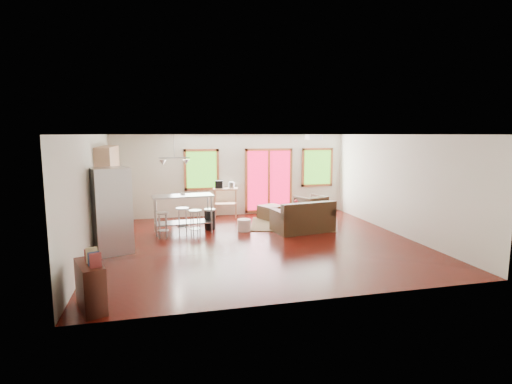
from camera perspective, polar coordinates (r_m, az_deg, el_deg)
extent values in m
cube|color=#330805|center=(9.76, 0.42, -7.29)|extent=(7.50, 7.00, 0.02)
cube|color=silver|center=(9.40, 0.43, 8.27)|extent=(7.50, 7.00, 0.02)
cube|color=beige|center=(12.90, -3.36, 2.43)|extent=(7.50, 0.02, 2.60)
cube|color=beige|center=(9.33, -22.58, -0.43)|extent=(0.02, 7.00, 2.60)
cube|color=beige|center=(11.02, 19.76, 0.96)|extent=(0.02, 7.00, 2.60)
cube|color=beige|center=(6.20, 8.34, -4.00)|extent=(7.50, 0.02, 2.60)
cube|color=#285913|center=(12.70, -7.78, 3.18)|extent=(0.94, 0.02, 1.14)
cube|color=brown|center=(12.66, -7.83, 5.93)|extent=(1.10, 0.05, 0.08)
cube|color=brown|center=(12.76, -7.73, 0.45)|extent=(1.10, 0.05, 0.08)
cube|color=brown|center=(12.66, -10.08, 3.11)|extent=(0.08, 0.05, 1.30)
cube|color=brown|center=(12.76, -5.50, 3.24)|extent=(0.08, 0.05, 1.30)
cube|color=#B90C31|center=(13.14, 1.84, 1.67)|extent=(1.44, 0.02, 1.94)
cube|color=brown|center=(13.07, 1.86, 6.07)|extent=(1.60, 0.05, 0.08)
cube|color=brown|center=(13.30, 1.82, -2.66)|extent=(1.60, 0.05, 0.08)
cube|color=brown|center=(12.96, -1.40, 1.58)|extent=(0.08, 0.05, 2.10)
cube|color=brown|center=(13.36, 4.98, 1.75)|extent=(0.08, 0.05, 2.10)
cube|color=brown|center=(13.14, 1.84, 1.67)|extent=(0.08, 0.05, 1.94)
cube|color=#285913|center=(13.65, 8.75, 3.51)|extent=(0.94, 0.02, 1.14)
cube|color=brown|center=(13.62, 8.81, 6.07)|extent=(1.10, 0.05, 0.08)
cube|color=brown|center=(13.72, 8.70, 0.97)|extent=(1.10, 0.05, 0.08)
cube|color=brown|center=(13.47, 6.74, 3.48)|extent=(0.08, 0.05, 1.30)
cube|color=brown|center=(13.86, 10.71, 3.53)|extent=(0.08, 0.05, 1.30)
cube|color=#3D5434|center=(11.69, 5.13, -4.60)|extent=(2.75, 2.37, 0.02)
cube|color=black|center=(10.92, 6.65, -4.43)|extent=(1.69, 1.12, 0.44)
cube|color=black|center=(10.55, 7.59, -2.57)|extent=(1.58, 0.45, 0.40)
cube|color=black|center=(10.55, 3.45, -3.15)|extent=(0.35, 0.91, 0.17)
cube|color=black|center=(11.20, 9.72, -2.58)|extent=(0.35, 0.91, 0.17)
cube|color=black|center=(10.75, 4.93, -3.07)|extent=(0.73, 0.67, 0.13)
cube|color=black|center=(11.08, 8.10, -2.78)|extent=(0.73, 0.67, 0.13)
cube|color=#33130C|center=(11.95, 7.85, -2.34)|extent=(1.28, 1.02, 0.04)
cube|color=#33130C|center=(11.51, 6.89, -3.87)|extent=(0.09, 0.09, 0.40)
cube|color=#33130C|center=(12.13, 10.27, -3.32)|extent=(0.09, 0.09, 0.40)
cube|color=#33130C|center=(11.88, 5.34, -3.47)|extent=(0.09, 0.09, 0.40)
cube|color=#33130C|center=(12.48, 8.70, -2.95)|extent=(0.09, 0.09, 0.40)
imported|color=black|center=(12.49, 7.81, -1.96)|extent=(1.01, 0.98, 0.81)
cube|color=black|center=(12.34, 2.19, -2.93)|extent=(0.85, 0.85, 0.43)
cylinder|color=#F1E0CE|center=(10.88, -1.69, -4.75)|extent=(0.38, 0.38, 0.32)
imported|color=silver|center=(11.88, 5.74, -2.07)|extent=(0.21, 0.22, 0.17)
sphere|color=#C52E39|center=(11.88, 5.88, -1.39)|extent=(0.08, 0.08, 0.07)
sphere|color=#C52E39|center=(11.83, 5.62, -1.33)|extent=(0.08, 0.08, 0.07)
sphere|color=#C52E39|center=(11.89, 5.74, -1.20)|extent=(0.08, 0.08, 0.07)
imported|color=maroon|center=(11.84, 8.83, -1.83)|extent=(0.22, 0.12, 0.31)
cube|color=tan|center=(11.10, -19.42, -3.43)|extent=(0.60, 2.20, 0.90)
cube|color=black|center=(11.02, -19.53, -1.03)|extent=(0.64, 2.24, 0.04)
cube|color=tan|center=(10.92, -20.42, 4.29)|extent=(0.36, 2.20, 0.70)
cylinder|color=#B7BABC|center=(10.51, -19.83, -0.87)|extent=(0.12, 0.12, 0.18)
cube|color=black|center=(11.39, -19.36, -0.12)|extent=(0.22, 0.18, 0.20)
cube|color=#B7BABC|center=(9.33, -19.98, -2.51)|extent=(0.95, 0.94, 1.89)
cube|color=gray|center=(9.41, -17.79, -2.31)|extent=(0.24, 0.66, 1.85)
cylinder|color=gray|center=(9.17, -17.34, -1.56)|extent=(0.03, 0.03, 1.26)
cylinder|color=gray|center=(9.61, -18.06, -1.16)|extent=(0.03, 0.03, 1.26)
cube|color=#B7BABC|center=(10.76, -10.44, -0.56)|extent=(1.63, 0.76, 0.04)
cube|color=gray|center=(10.89, -10.35, -4.30)|extent=(1.52, 0.66, 0.03)
cylinder|color=gray|center=(10.54, -14.08, -3.63)|extent=(0.05, 0.05, 0.96)
cylinder|color=gray|center=(10.72, -6.38, -3.23)|extent=(0.05, 0.05, 0.96)
cylinder|color=gray|center=(11.01, -14.27, -3.13)|extent=(0.05, 0.05, 0.96)
cylinder|color=gray|center=(11.19, -6.89, -2.75)|extent=(0.05, 0.05, 0.96)
imported|color=silver|center=(10.88, -10.41, -0.29)|extent=(0.16, 0.14, 0.13)
cylinder|color=#B7BABC|center=(10.28, -13.23, -2.95)|extent=(0.35, 0.35, 0.04)
cylinder|color=gray|center=(10.42, -12.65, -4.66)|extent=(0.02, 0.02, 0.63)
cylinder|color=gray|center=(10.44, -13.58, -4.66)|extent=(0.02, 0.02, 0.63)
cylinder|color=gray|center=(10.27, -13.70, -4.87)|extent=(0.02, 0.02, 0.63)
cylinder|color=gray|center=(10.25, -12.75, -4.87)|extent=(0.02, 0.02, 0.63)
cylinder|color=gray|center=(10.37, -13.15, -5.36)|extent=(0.32, 0.32, 0.01)
cylinder|color=#B7BABC|center=(10.51, -10.48, -2.35)|extent=(0.36, 0.36, 0.04)
cylinder|color=gray|center=(10.67, -9.93, -4.14)|extent=(0.03, 0.03, 0.68)
cylinder|color=gray|center=(10.68, -10.92, -4.16)|extent=(0.03, 0.03, 0.68)
cylinder|color=gray|center=(10.50, -10.93, -4.37)|extent=(0.03, 0.03, 0.68)
cylinder|color=gray|center=(10.49, -9.93, -4.35)|extent=(0.03, 0.03, 0.68)
cylinder|color=gray|center=(10.61, -10.41, -4.89)|extent=(0.33, 0.33, 0.01)
cylinder|color=#B7BABC|center=(10.25, -8.69, -2.68)|extent=(0.40, 0.40, 0.04)
cylinder|color=gray|center=(10.44, -8.34, -4.44)|extent=(0.03, 0.03, 0.66)
cylinder|color=gray|center=(10.38, -9.27, -4.53)|extent=(0.03, 0.03, 0.66)
cylinder|color=gray|center=(10.22, -8.96, -4.73)|extent=(0.03, 0.03, 0.66)
cylinder|color=gray|center=(10.27, -8.01, -4.64)|extent=(0.03, 0.03, 0.66)
cylinder|color=gray|center=(10.35, -8.63, -5.21)|extent=(0.36, 0.36, 0.01)
cylinder|color=black|center=(11.12, -6.60, -3.95)|extent=(0.31, 0.31, 0.53)
cylinder|color=#B7BABC|center=(11.07, -6.63, -2.52)|extent=(0.32, 0.32, 0.04)
cube|color=tan|center=(12.57, -4.40, 0.45)|extent=(0.84, 0.63, 0.04)
cube|color=tan|center=(12.64, -4.38, -1.66)|extent=(0.79, 0.59, 0.03)
cube|color=tan|center=(12.46, -5.91, -1.72)|extent=(0.05, 0.05, 0.92)
cube|color=tan|center=(12.44, -2.90, -1.70)|extent=(0.05, 0.05, 0.92)
cube|color=tan|center=(12.85, -5.81, -1.42)|extent=(0.05, 0.05, 0.92)
cube|color=tan|center=(12.83, -2.89, -1.40)|extent=(0.05, 0.05, 0.92)
cube|color=black|center=(12.56, -5.30, 1.08)|extent=(0.28, 0.26, 0.24)
cylinder|color=#B7BABC|center=(12.55, -3.51, 1.00)|extent=(0.20, 0.20, 0.20)
cube|color=#33130C|center=(6.61, -22.57, -12.31)|extent=(0.56, 0.86, 0.71)
cube|color=maroon|center=(6.22, -21.95, -9.06)|extent=(0.17, 0.09, 0.21)
cube|color=navy|center=(6.35, -22.18, -8.80)|extent=(0.17, 0.09, 0.20)
cube|color=tan|center=(6.47, -22.41, -8.33)|extent=(0.17, 0.09, 0.23)
cube|color=maroon|center=(6.60, -22.62, -8.25)|extent=(0.17, 0.09, 0.18)
cube|color=white|center=(10.47, 8.23, 7.75)|extent=(0.35, 0.35, 0.12)
cylinder|color=gray|center=(10.63, -11.62, 6.43)|extent=(0.02, 0.02, 0.60)
cube|color=gray|center=(10.65, -11.58, 4.82)|extent=(0.80, 0.04, 0.03)
cone|color=#B7BABC|center=(10.65, -13.17, 4.13)|extent=(0.18, 0.18, 0.14)
cone|color=#B7BABC|center=(10.67, -9.94, 4.23)|extent=(0.18, 0.18, 0.14)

